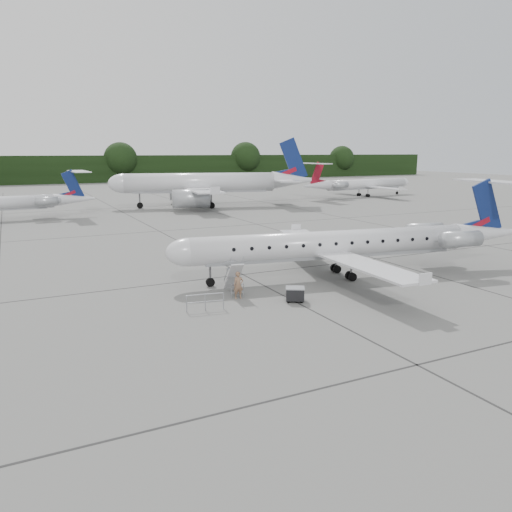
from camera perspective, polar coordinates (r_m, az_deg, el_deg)
name	(u,v)px	position (r m, az deg, el deg)	size (l,w,h in m)	color
ground	(331,291)	(33.82, 8.60, -4.02)	(320.00, 320.00, 0.00)	slate
treeline	(78,169)	(157.82, -19.66, 9.31)	(260.00, 4.00, 8.00)	black
main_regional_jet	(333,231)	(36.89, 8.74, 2.85)	(27.20, 19.58, 6.97)	silver
airstair	(234,277)	(32.75, -2.57, -2.44)	(0.85, 2.15, 2.19)	silver
passenger	(238,285)	(31.66, -2.02, -3.35)	(0.64, 0.42, 1.75)	#825F47
safety_railing	(205,302)	(29.50, -5.82, -5.31)	(2.20, 0.08, 1.00)	#909398
baggage_cart	(295,294)	(31.21, 4.49, -4.35)	(1.12, 0.90, 0.97)	black
bg_narrowbody	(200,173)	(84.19, -6.42, 9.41)	(31.58, 22.73, 11.33)	silver
bg_regional_right	(367,179)	(106.88, 12.62, 8.58)	(27.15, 19.55, 7.12)	silver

